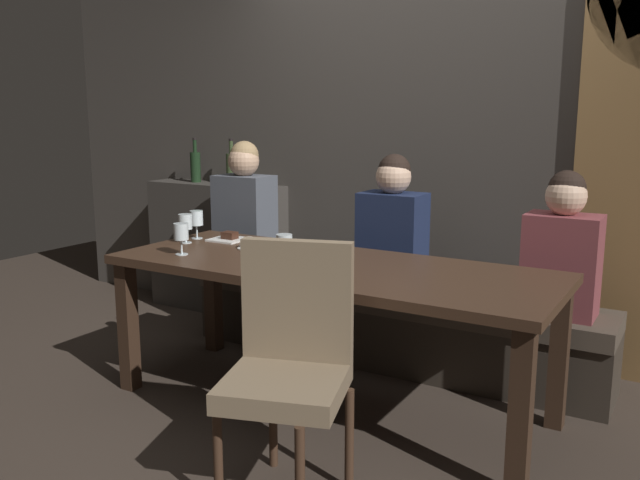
% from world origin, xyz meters
% --- Properties ---
extents(ground, '(9.00, 9.00, 0.00)m').
position_xyz_m(ground, '(0.00, 0.00, 0.00)').
color(ground, '#382D26').
extents(back_wall_tiled, '(6.00, 0.12, 3.00)m').
position_xyz_m(back_wall_tiled, '(0.00, 1.22, 1.50)').
color(back_wall_tiled, '#423D38').
rests_on(back_wall_tiled, ground).
extents(back_counter, '(1.10, 0.28, 0.95)m').
position_xyz_m(back_counter, '(-1.55, 1.04, 0.47)').
color(back_counter, '#38342F').
rests_on(back_counter, ground).
extents(dining_table, '(2.20, 0.84, 0.74)m').
position_xyz_m(dining_table, '(0.00, 0.00, 0.65)').
color(dining_table, '#342217').
rests_on(dining_table, ground).
extents(banquette_bench, '(2.50, 0.44, 0.45)m').
position_xyz_m(banquette_bench, '(0.00, 0.70, 0.23)').
color(banquette_bench, '#312A23').
rests_on(banquette_bench, ground).
extents(chair_near_side, '(0.55, 0.55, 0.98)m').
position_xyz_m(chair_near_side, '(0.24, -0.72, 0.56)').
color(chair_near_side, '#3D281C').
rests_on(chair_near_side, ground).
extents(diner_redhead, '(0.36, 0.24, 0.83)m').
position_xyz_m(diner_redhead, '(-1.02, 0.68, 0.84)').
color(diner_redhead, '#4C515B').
rests_on(diner_redhead, banquette_bench).
extents(diner_bearded, '(0.36, 0.24, 0.78)m').
position_xyz_m(diner_bearded, '(0.02, 0.69, 0.82)').
color(diner_bearded, '#192342').
rests_on(diner_bearded, banquette_bench).
extents(diner_far_end, '(0.36, 0.24, 0.73)m').
position_xyz_m(diner_far_end, '(0.95, 0.69, 0.80)').
color(diner_far_end, brown).
rests_on(diner_far_end, banquette_bench).
extents(wine_bottle_dark_red, '(0.08, 0.08, 0.33)m').
position_xyz_m(wine_bottle_dark_red, '(-1.74, 1.04, 1.07)').
color(wine_bottle_dark_red, black).
rests_on(wine_bottle_dark_red, back_counter).
extents(wine_bottle_pale_label, '(0.08, 0.08, 0.33)m').
position_xyz_m(wine_bottle_pale_label, '(-1.42, 1.06, 1.07)').
color(wine_bottle_pale_label, '#384728').
rests_on(wine_bottle_pale_label, back_counter).
extents(wine_glass_near_left, '(0.08, 0.08, 0.16)m').
position_xyz_m(wine_glass_near_left, '(-0.98, 0.17, 0.85)').
color(wine_glass_near_left, silver).
rests_on(wine_glass_near_left, dining_table).
extents(wine_glass_far_right, '(0.08, 0.08, 0.16)m').
position_xyz_m(wine_glass_far_right, '(-0.13, -0.20, 0.86)').
color(wine_glass_far_right, silver).
rests_on(wine_glass_far_right, dining_table).
extents(wine_glass_center_front, '(0.08, 0.08, 0.16)m').
position_xyz_m(wine_glass_center_front, '(-0.76, -0.21, 0.85)').
color(wine_glass_center_front, silver).
rests_on(wine_glass_center_front, dining_table).
extents(wine_glass_end_right, '(0.08, 0.08, 0.16)m').
position_xyz_m(wine_glass_end_right, '(-0.95, 0.04, 0.85)').
color(wine_glass_end_right, silver).
rests_on(wine_glass_end_right, dining_table).
extents(espresso_cup, '(0.12, 0.12, 0.06)m').
position_xyz_m(espresso_cup, '(-0.55, 0.08, 0.77)').
color(espresso_cup, white).
rests_on(espresso_cup, dining_table).
extents(dessert_plate, '(0.19, 0.19, 0.05)m').
position_xyz_m(dessert_plate, '(-0.79, 0.22, 0.75)').
color(dessert_plate, white).
rests_on(dessert_plate, dining_table).
extents(fork_on_table, '(0.06, 0.17, 0.01)m').
position_xyz_m(fork_on_table, '(-0.66, 0.20, 0.74)').
color(fork_on_table, silver).
rests_on(fork_on_table, dining_table).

